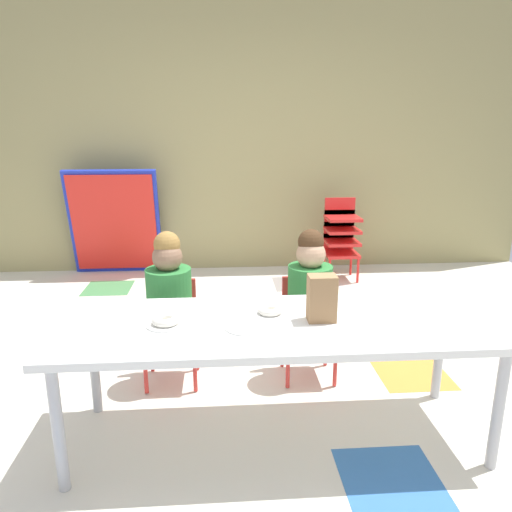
{
  "coord_description": "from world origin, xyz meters",
  "views": [
    {
      "loc": [
        -0.27,
        -2.64,
        1.5
      ],
      "look_at": [
        -0.1,
        -0.31,
        0.86
      ],
      "focal_mm": 33.99,
      "sensor_mm": 36.0,
      "label": 1
    }
  ],
  "objects_px": {
    "seated_child_middle_seat": "(309,291)",
    "paper_bag_brown": "(322,298)",
    "folded_activity_table": "(115,223)",
    "paper_plate_near_edge": "(166,324)",
    "donut_powdered_on_plate": "(166,320)",
    "kid_chair_red_stack": "(341,234)",
    "craft_table": "(278,331)",
    "paper_plate_center_table": "(245,327)",
    "donut_powdered_loose": "(270,310)",
    "seated_child_near_camera": "(169,294)"
  },
  "relations": [
    {
      "from": "donut_powdered_loose",
      "to": "craft_table",
      "type": "bearing_deg",
      "value": -75.21
    },
    {
      "from": "craft_table",
      "to": "kid_chair_red_stack",
      "type": "xyz_separation_m",
      "value": [
        0.93,
        2.52,
        -0.11
      ]
    },
    {
      "from": "donut_powdered_on_plate",
      "to": "seated_child_middle_seat",
      "type": "bearing_deg",
      "value": 37.33
    },
    {
      "from": "craft_table",
      "to": "paper_plate_near_edge",
      "type": "relative_size",
      "value": 11.35
    },
    {
      "from": "folded_activity_table",
      "to": "donut_powdered_on_plate",
      "type": "bearing_deg",
      "value": -73.93
    },
    {
      "from": "craft_table",
      "to": "paper_bag_brown",
      "type": "xyz_separation_m",
      "value": [
        0.2,
        -0.0,
        0.16
      ]
    },
    {
      "from": "craft_table",
      "to": "paper_plate_near_edge",
      "type": "height_order",
      "value": "paper_plate_near_edge"
    },
    {
      "from": "seated_child_near_camera",
      "to": "seated_child_middle_seat",
      "type": "distance_m",
      "value": 0.82
    },
    {
      "from": "paper_plate_near_edge",
      "to": "donut_powdered_on_plate",
      "type": "bearing_deg",
      "value": 0.0
    },
    {
      "from": "seated_child_middle_seat",
      "to": "paper_plate_near_edge",
      "type": "bearing_deg",
      "value": -142.67
    },
    {
      "from": "craft_table",
      "to": "seated_child_middle_seat",
      "type": "relative_size",
      "value": 2.23
    },
    {
      "from": "paper_bag_brown",
      "to": "paper_plate_near_edge",
      "type": "xyz_separation_m",
      "value": [
        -0.72,
        -0.0,
        -0.11
      ]
    },
    {
      "from": "donut_powdered_loose",
      "to": "seated_child_near_camera",
      "type": "bearing_deg",
      "value": 138.09
    },
    {
      "from": "seated_child_middle_seat",
      "to": "paper_bag_brown",
      "type": "relative_size",
      "value": 4.17
    },
    {
      "from": "paper_plate_near_edge",
      "to": "donut_powdered_on_plate",
      "type": "height_order",
      "value": "donut_powdered_on_plate"
    },
    {
      "from": "folded_activity_table",
      "to": "paper_plate_center_table",
      "type": "bearing_deg",
      "value": -67.91
    },
    {
      "from": "seated_child_middle_seat",
      "to": "donut_powdered_loose",
      "type": "xyz_separation_m",
      "value": [
        -0.28,
        -0.48,
        0.08
      ]
    },
    {
      "from": "paper_plate_center_table",
      "to": "donut_powdered_loose",
      "type": "xyz_separation_m",
      "value": [
        0.13,
        0.17,
        0.01
      ]
    },
    {
      "from": "seated_child_near_camera",
      "to": "paper_bag_brown",
      "type": "distance_m",
      "value": 0.98
    },
    {
      "from": "seated_child_middle_seat",
      "to": "paper_plate_near_edge",
      "type": "xyz_separation_m",
      "value": [
        -0.77,
        -0.59,
        0.06
      ]
    },
    {
      "from": "kid_chair_red_stack",
      "to": "craft_table",
      "type": "bearing_deg",
      "value": -110.16
    },
    {
      "from": "paper_plate_near_edge",
      "to": "folded_activity_table",
      "type": "bearing_deg",
      "value": 106.07
    },
    {
      "from": "donut_powdered_loose",
      "to": "paper_plate_near_edge",
      "type": "bearing_deg",
      "value": -167.5
    },
    {
      "from": "seated_child_near_camera",
      "to": "paper_plate_center_table",
      "type": "height_order",
      "value": "seated_child_near_camera"
    },
    {
      "from": "craft_table",
      "to": "paper_plate_center_table",
      "type": "distance_m",
      "value": 0.18
    },
    {
      "from": "seated_child_near_camera",
      "to": "donut_powdered_on_plate",
      "type": "bearing_deg",
      "value": -85.55
    },
    {
      "from": "paper_plate_near_edge",
      "to": "donut_powdered_loose",
      "type": "height_order",
      "value": "donut_powdered_loose"
    },
    {
      "from": "kid_chair_red_stack",
      "to": "donut_powdered_loose",
      "type": "height_order",
      "value": "kid_chair_red_stack"
    },
    {
      "from": "donut_powdered_on_plate",
      "to": "donut_powdered_loose",
      "type": "bearing_deg",
      "value": 12.5
    },
    {
      "from": "folded_activity_table",
      "to": "kid_chair_red_stack",
      "type": "bearing_deg",
      "value": -7.54
    },
    {
      "from": "kid_chair_red_stack",
      "to": "paper_plate_near_edge",
      "type": "xyz_separation_m",
      "value": [
        -1.44,
        -2.53,
        0.16
      ]
    },
    {
      "from": "folded_activity_table",
      "to": "donut_powdered_on_plate",
      "type": "height_order",
      "value": "folded_activity_table"
    },
    {
      "from": "craft_table",
      "to": "paper_bag_brown",
      "type": "bearing_deg",
      "value": -0.21
    },
    {
      "from": "seated_child_middle_seat",
      "to": "donut_powdered_on_plate",
      "type": "relative_size",
      "value": 7.23
    },
    {
      "from": "seated_child_middle_seat",
      "to": "paper_bag_brown",
      "type": "distance_m",
      "value": 0.61
    },
    {
      "from": "donut_powdered_on_plate",
      "to": "kid_chair_red_stack",
      "type": "bearing_deg",
      "value": 60.3
    },
    {
      "from": "folded_activity_table",
      "to": "seated_child_middle_seat",
      "type": "bearing_deg",
      "value": -54.7
    },
    {
      "from": "seated_child_middle_seat",
      "to": "folded_activity_table",
      "type": "distance_m",
      "value": 2.74
    },
    {
      "from": "seated_child_middle_seat",
      "to": "paper_plate_center_table",
      "type": "xyz_separation_m",
      "value": [
        -0.41,
        -0.65,
        0.06
      ]
    },
    {
      "from": "seated_child_near_camera",
      "to": "kid_chair_red_stack",
      "type": "xyz_separation_m",
      "value": [
        1.49,
        1.94,
        -0.1
      ]
    },
    {
      "from": "kid_chair_red_stack",
      "to": "donut_powdered_on_plate",
      "type": "relative_size",
      "value": 6.31
    },
    {
      "from": "seated_child_near_camera",
      "to": "donut_powdered_loose",
      "type": "relative_size",
      "value": 7.66
    },
    {
      "from": "paper_bag_brown",
      "to": "paper_plate_center_table",
      "type": "xyz_separation_m",
      "value": [
        -0.36,
        -0.06,
        -0.11
      ]
    },
    {
      "from": "craft_table",
      "to": "folded_activity_table",
      "type": "distance_m",
      "value": 3.12
    },
    {
      "from": "folded_activity_table",
      "to": "paper_bag_brown",
      "type": "bearing_deg",
      "value": -61.51
    },
    {
      "from": "folded_activity_table",
      "to": "paper_plate_near_edge",
      "type": "height_order",
      "value": "folded_activity_table"
    },
    {
      "from": "craft_table",
      "to": "seated_child_middle_seat",
      "type": "xyz_separation_m",
      "value": [
        0.26,
        0.58,
        -0.01
      ]
    },
    {
      "from": "folded_activity_table",
      "to": "paper_plate_near_edge",
      "type": "relative_size",
      "value": 6.04
    },
    {
      "from": "donut_powdered_on_plate",
      "to": "folded_activity_table",
      "type": "bearing_deg",
      "value": 106.07
    },
    {
      "from": "seated_child_near_camera",
      "to": "donut_powdered_loose",
      "type": "distance_m",
      "value": 0.72
    }
  ]
}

